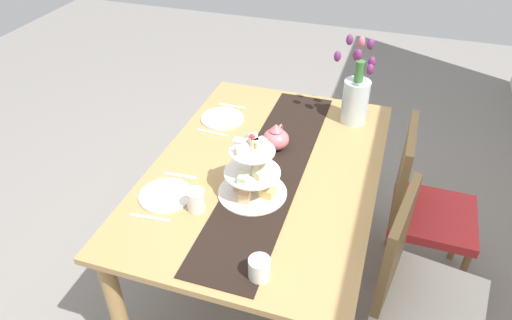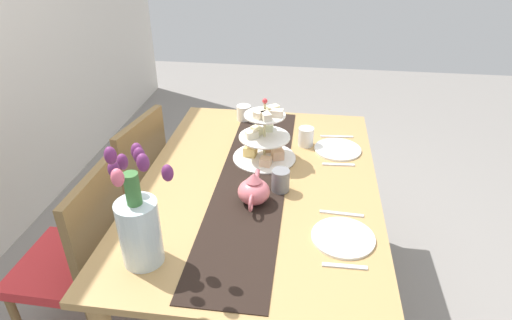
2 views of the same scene
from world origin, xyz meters
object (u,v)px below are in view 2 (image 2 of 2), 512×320
Objects in this scene: chair_right at (129,187)px; tulip_vase at (139,224)px; chair_left at (81,255)px; fork_left at (345,266)px; dining_table at (259,200)px; mug_grey at (280,180)px; knife_right at (337,136)px; dinner_plate_right at (338,149)px; cream_jug at (244,113)px; teapot at (254,191)px; fork_right at (338,164)px; mug_white_text at (306,137)px; dinner_plate_left at (343,237)px; tiered_cake_stand at (265,140)px; knife_left at (341,214)px.

chair_right is 2.01× the size of tulip_vase.
chair_left is 1.00× the size of chair_right.
dining_table is at bearing 35.84° from fork_left.
mug_grey reaches higher than fork_left.
mug_grey is (-0.31, -0.84, 0.31)m from chair_right.
dinner_plate_right is at bearing 180.00° from knife_right.
cream_jug is 0.37× the size of dinner_plate_right.
teapot is (0.12, -0.74, 0.32)m from chair_left.
knife_right is at bearing 0.00° from fork_left.
fork_right is 0.24m from mug_white_text.
fork_right is (-0.44, -0.52, -0.04)m from cream_jug.
chair_left and chair_right have the same top height.
teapot is at bearing -40.54° from tulip_vase.
chair_left is 3.96× the size of dinner_plate_right.
teapot is 0.40m from dinner_plate_left.
tiered_cake_stand reaches higher than dinner_plate_right.
tulip_vase reaches higher than mug_white_text.
dinner_plate_left is (-0.54, -0.35, -0.10)m from tiered_cake_stand.
chair_right is 3.82× the size of teapot.
teapot is 0.48m from fork_left.
cream_jug is (0.37, -0.58, 0.30)m from chair_right.
teapot reaches higher than mug_grey.
mug_grey is (-0.26, -0.10, -0.05)m from tiered_cake_stand.
mug_grey is (0.13, 0.25, 0.05)m from knife_left.
chair_right is at bearing 60.74° from teapot.
chair_right is 5.35× the size of knife_left.
chair_left reaches higher than mug_white_text.
dinner_plate_left reaches higher than knife_right.
mug_white_text is at bearing -19.87° from teapot.
dinner_plate_left is 0.15m from knife_left.
cream_jug is 1.22m from fork_left.
tiered_cake_stand is 1.79× the size of knife_left.
chair_right is at bearing 122.79° from cream_jug.
tulip_vase is 1.18m from cream_jug.
dinner_plate_left is 1.53× the size of fork_right.
teapot is (-0.42, -0.74, 0.32)m from chair_right.
tulip_vase is (-0.74, 0.32, 0.05)m from tiered_cake_stand.
mug_white_text is (0.56, 0.16, 0.04)m from knife_left.
knife_right is (0.15, 0.00, -0.00)m from dinner_plate_right.
fork_left is at bearing -85.22° from tulip_vase.
mug_white_text is at bearing 124.95° from knife_right.
tiered_cake_stand is 0.81m from tulip_vase.
teapot reaches higher than knife_left.
cream_jug is at bearing 21.19° from mug_grey.
dinner_plate_right reaches higher than knife_right.
cream_jug is 0.50× the size of knife_left.
knife_left is at bearing -117.72° from mug_grey.
tiered_cake_stand reaches higher than teapot.
dinner_plate_left is at bearing 180.00° from dinner_plate_right.
mug_white_text is (0.65, -0.93, 0.31)m from chair_left.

